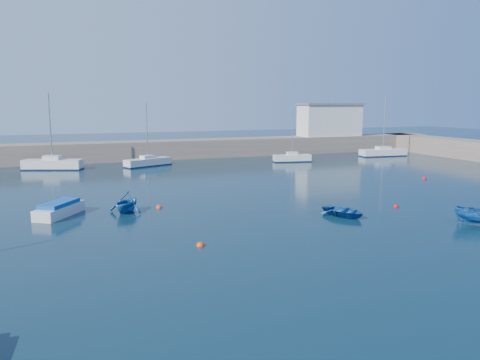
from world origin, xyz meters
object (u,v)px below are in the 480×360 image
object	(u,v)px
harbor_office	(330,121)
dinghy_right	(480,215)
dinghy_center	(344,211)
sailboat_6	(148,162)
sailboat_8	(383,152)
dinghy_left	(126,202)
sailboat_7	(292,158)
sailboat_5	(53,164)
motorboat_1	(59,209)

from	to	relation	value
harbor_office	dinghy_right	bearing A→B (deg)	-109.55
harbor_office	dinghy_center	distance (m)	45.53
sailboat_6	dinghy_right	size ratio (longest dim) A/B	2.53
sailboat_8	dinghy_center	size ratio (longest dim) A/B	2.83
sailboat_6	sailboat_8	xyz separation A→B (m)	(35.17, -1.17, 0.04)
harbor_office	dinghy_left	size ratio (longest dim) A/B	3.43
dinghy_right	dinghy_center	bearing A→B (deg)	90.87
sailboat_7	dinghy_right	distance (m)	34.55
sailboat_5	motorboat_1	size ratio (longest dim) A/B	2.10
harbor_office	sailboat_7	world-z (taller)	harbor_office
sailboat_8	dinghy_right	bearing A→B (deg)	155.83
sailboat_5	sailboat_8	distance (m)	46.47
sailboat_7	dinghy_right	xyz separation A→B (m)	(-3.87, -34.33, 0.07)
sailboat_6	dinghy_center	world-z (taller)	sailboat_6
harbor_office	motorboat_1	distance (m)	52.55
sailboat_8	motorboat_1	world-z (taller)	sailboat_8
sailboat_6	dinghy_center	xyz separation A→B (m)	(8.21, -31.72, -0.21)
sailboat_6	dinghy_center	bearing A→B (deg)	170.97
dinghy_center	dinghy_left	distance (m)	15.61
sailboat_5	dinghy_left	world-z (taller)	sailboat_5
sailboat_5	dinghy_left	size ratio (longest dim) A/B	3.12
harbor_office	dinghy_left	bearing A→B (deg)	-138.61
sailboat_8	motorboat_1	bearing A→B (deg)	122.04
sailboat_8	dinghy_right	world-z (taller)	sailboat_8
dinghy_left	sailboat_7	bearing A→B (deg)	79.39
sailboat_8	sailboat_6	bearing A→B (deg)	93.06
dinghy_center	dinghy_right	distance (m)	8.74
harbor_office	sailboat_6	world-z (taller)	sailboat_6
sailboat_7	sailboat_8	bearing A→B (deg)	-75.24
dinghy_left	sailboat_8	bearing A→B (deg)	67.60
sailboat_5	sailboat_7	size ratio (longest dim) A/B	1.34
sailboat_6	harbor_office	bearing A→B (deg)	-100.09
sailboat_7	sailboat_8	world-z (taller)	sailboat_8
harbor_office	sailboat_6	distance (m)	32.19
harbor_office	sailboat_5	world-z (taller)	sailboat_5
sailboat_7	sailboat_8	distance (m)	16.10
sailboat_5	motorboat_1	xyz separation A→B (m)	(0.76, -25.46, -0.19)
motorboat_1	sailboat_8	bearing A→B (deg)	60.57
sailboat_6	dinghy_left	xyz separation A→B (m)	(-5.93, -25.12, 0.22)
sailboat_7	dinghy_left	xyz separation A→B (m)	(-25.05, -22.56, 0.23)
sailboat_5	sailboat_8	world-z (taller)	sailboat_8
sailboat_5	dinghy_right	bearing A→B (deg)	-124.66
harbor_office	sailboat_6	bearing A→B (deg)	-166.54
sailboat_6	motorboat_1	xyz separation A→B (m)	(-10.50, -24.51, -0.06)
dinghy_center	dinghy_left	world-z (taller)	dinghy_left
sailboat_6	sailboat_7	distance (m)	19.29
sailboat_7	dinghy_center	size ratio (longest dim) A/B	2.08
dinghy_center	dinghy_left	xyz separation A→B (m)	(-14.14, 6.60, 0.43)
dinghy_right	sailboat_7	bearing A→B (deg)	30.75
harbor_office	sailboat_8	distance (m)	10.57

